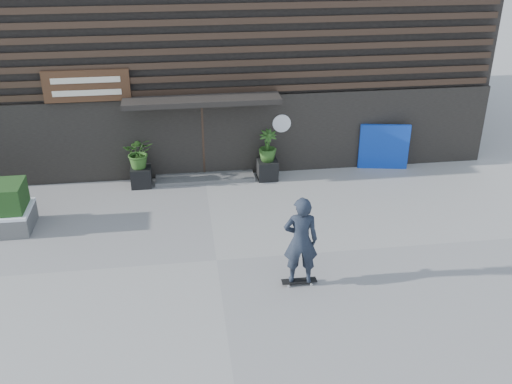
{
  "coord_description": "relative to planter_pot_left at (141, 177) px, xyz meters",
  "views": [
    {
      "loc": [
        -0.66,
        -11.64,
        7.5
      ],
      "look_at": [
        1.12,
        1.29,
        1.1
      ],
      "focal_mm": 40.79,
      "sensor_mm": 36.0,
      "label": 1
    }
  ],
  "objects": [
    {
      "name": "skateboarder",
      "position": [
        3.64,
        -5.61,
        0.81
      ],
      "size": [
        0.8,
        0.57,
        2.14
      ],
      "color": "black",
      "rests_on": "ground"
    },
    {
      "name": "planter_pot_right",
      "position": [
        3.8,
        0.0,
        0.0
      ],
      "size": [
        0.6,
        0.6,
        0.6
      ],
      "primitive_type": "cube",
      "color": "black",
      "rests_on": "ground"
    },
    {
      "name": "blue_tarp",
      "position": [
        7.56,
        0.3,
        0.43
      ],
      "size": [
        1.55,
        0.4,
        1.45
      ],
      "primitive_type": "cube",
      "rotation": [
        0.0,
        0.0,
        -0.18
      ],
      "color": "#0C2F9F",
      "rests_on": "ground"
    },
    {
      "name": "bamboo_left",
      "position": [
        0.0,
        0.0,
        0.78
      ],
      "size": [
        0.86,
        0.75,
        0.96
      ],
      "primitive_type": "imported",
      "color": "#2D591E",
      "rests_on": "planter_pot_left"
    },
    {
      "name": "bamboo_right",
      "position": [
        3.8,
        0.0,
        0.78
      ],
      "size": [
        0.54,
        0.54,
        0.96
      ],
      "primitive_type": "imported",
      "color": "#2D591E",
      "rests_on": "planter_pot_right"
    },
    {
      "name": "ground",
      "position": [
        1.9,
        -4.4,
        -0.3
      ],
      "size": [
        80.0,
        80.0,
        0.0
      ],
      "primitive_type": "plane",
      "color": "gray",
      "rests_on": "ground"
    },
    {
      "name": "entrance_step",
      "position": [
        1.9,
        0.2,
        -0.24
      ],
      "size": [
        3.0,
        0.8,
        0.12
      ],
      "primitive_type": "cube",
      "color": "#4F4F4C",
      "rests_on": "ground"
    },
    {
      "name": "building",
      "position": [
        1.9,
        5.56,
        3.69
      ],
      "size": [
        18.0,
        11.0,
        8.0
      ],
      "color": "black",
      "rests_on": "ground"
    },
    {
      "name": "planter_pot_left",
      "position": [
        0.0,
        0.0,
        0.0
      ],
      "size": [
        0.6,
        0.6,
        0.6
      ],
      "primitive_type": "cube",
      "color": "black",
      "rests_on": "ground"
    }
  ]
}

